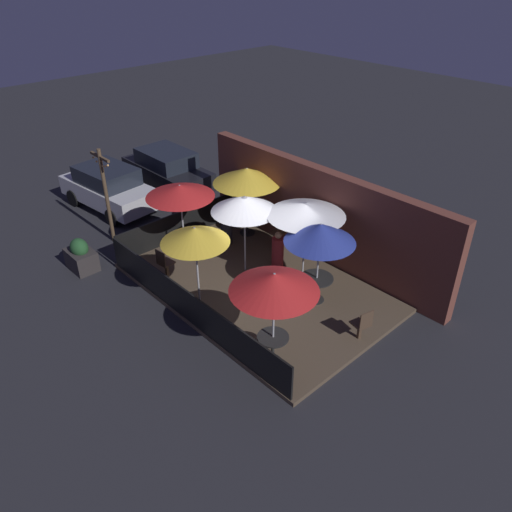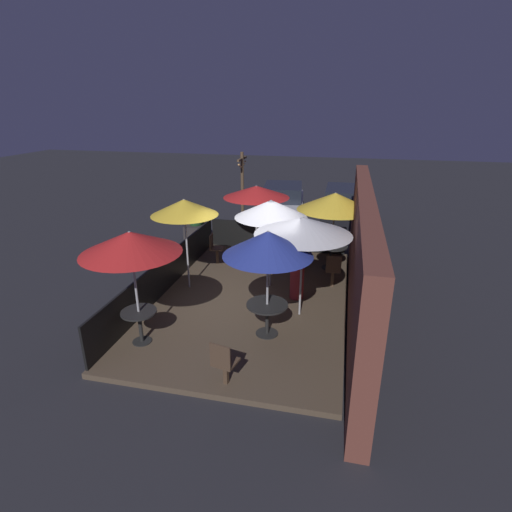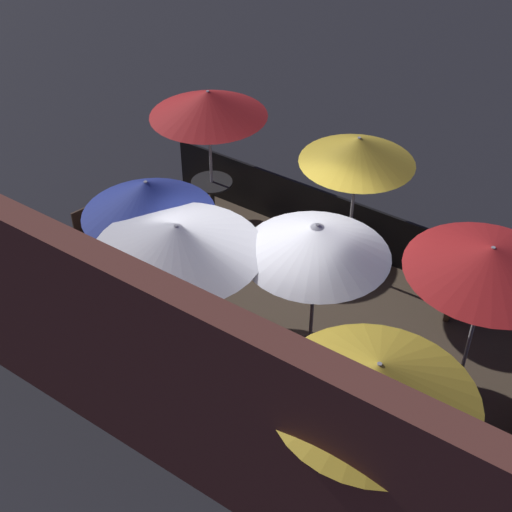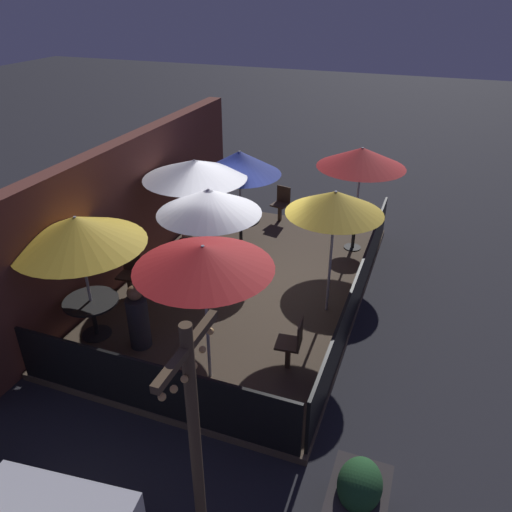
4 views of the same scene
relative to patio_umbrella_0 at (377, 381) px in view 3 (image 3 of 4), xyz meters
The scene contains 19 objects.
ground_plane 3.81m from the patio_umbrella_0, 37.70° to the right, with size 60.00×60.00×0.00m, color #26262B.
patio_deck 3.77m from the patio_umbrella_0, 37.70° to the right, with size 7.55×4.81×0.12m.
building_wall 2.66m from the patio_umbrella_0, 16.65° to the left, with size 9.15×0.36×2.97m.
fence_front 5.17m from the patio_umbrella_0, 60.01° to the right, with size 7.35×0.05×0.95m.
patio_umbrella_0 is the anchor object (origin of this frame).
patio_umbrella_1 6.22m from the patio_umbrella_0, 36.62° to the right, with size 1.97×1.97×2.46m.
patio_umbrella_2 4.26m from the patio_umbrella_0, 16.01° to the right, with size 1.87×1.87×2.37m.
patio_umbrella_3 4.34m from the patio_umbrella_0, 59.12° to the right, with size 1.74×1.74×2.46m.
patio_umbrella_4 2.41m from the patio_umbrella_0, 96.51° to the right, with size 2.05×2.05×2.39m.
patio_umbrella_5 3.13m from the patio_umbrella_0, 10.71° to the right, with size 2.20×2.20×2.41m.
patio_umbrella_6 2.28m from the patio_umbrella_0, 43.66° to the right, with size 1.91×1.91×2.42m.
dining_table_0 1.49m from the patio_umbrella_0, 135.00° to the left, with size 0.96×0.96×0.74m.
dining_table_1 6.40m from the patio_umbrella_0, 36.62° to the right, with size 0.74×0.74×0.73m.
dining_table_2 4.51m from the patio_umbrella_0, 16.01° to the right, with size 0.90×0.90×0.74m.
patio_chair_0 2.07m from the patio_umbrella_0, ahead, with size 0.43×0.43×0.95m.
patio_chair_1 6.35m from the patio_umbrella_0, 14.96° to the right, with size 0.48×0.48×0.91m.
patio_chair_2 3.92m from the patio_umbrella_0, 83.94° to the right, with size 0.44×0.44×0.95m.
patron_0 2.80m from the patio_umbrella_0, 19.13° to the right, with size 0.37×0.37×1.21m.
patron_1 1.79m from the patio_umbrella_0, 88.51° to the right, with size 0.50×0.50×1.22m.
Camera 3 is at (-4.20, 6.57, 7.61)m, focal length 50.00 mm.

